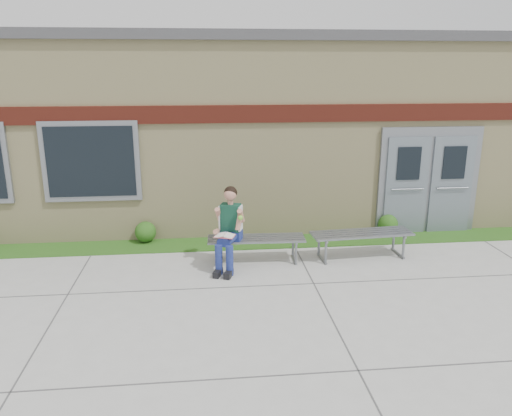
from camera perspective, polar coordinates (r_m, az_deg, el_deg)
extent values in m
plane|color=#9E9E99|center=(7.91, 0.20, -10.45)|extent=(80.00, 80.00, 0.00)
cube|color=#244D14|center=(10.30, -1.35, -4.00)|extent=(16.00, 0.80, 0.02)
cube|color=beige|center=(13.16, -2.61, 9.27)|extent=(16.00, 6.00, 4.00)
cube|color=#3F3F42|center=(13.09, -2.73, 18.44)|extent=(16.20, 6.20, 0.20)
cube|color=maroon|center=(10.09, -1.62, 10.70)|extent=(16.00, 0.06, 0.35)
cube|color=slate|center=(10.42, -18.32, 5.07)|extent=(1.90, 0.08, 1.60)
cube|color=black|center=(10.38, -18.37, 5.03)|extent=(1.70, 0.04, 1.40)
cube|color=slate|center=(11.33, 19.08, 2.98)|extent=(2.20, 0.08, 2.30)
cube|color=slate|center=(11.11, 16.80, 2.40)|extent=(0.92, 0.06, 2.10)
cube|color=slate|center=(11.53, 21.39, 2.45)|extent=(0.92, 0.06, 2.10)
cube|color=slate|center=(9.23, 0.04, -3.50)|extent=(1.81, 0.56, 0.03)
cube|color=slate|center=(9.27, -4.39, -5.07)|extent=(0.06, 0.50, 0.41)
cube|color=slate|center=(9.41, 4.39, -4.74)|extent=(0.06, 0.50, 0.41)
cube|color=slate|center=(9.62, 11.98, -2.85)|extent=(1.95, 0.67, 0.04)
cube|color=slate|center=(9.51, 7.49, -4.53)|extent=(0.09, 0.53, 0.44)
cube|color=slate|center=(9.96, 16.10, -4.07)|extent=(0.09, 0.53, 0.44)
cube|color=navy|center=(9.11, -2.84, -3.08)|extent=(0.43, 0.37, 0.17)
cube|color=#103C29|center=(8.99, -2.91, -1.10)|extent=(0.40, 0.32, 0.50)
sphere|color=tan|center=(8.86, -2.96, 1.57)|extent=(0.29, 0.29, 0.23)
sphere|color=black|center=(8.88, -2.93, 1.74)|extent=(0.30, 0.30, 0.24)
cylinder|color=navy|center=(8.88, -3.95, -3.48)|extent=(0.30, 0.48, 0.16)
cylinder|color=navy|center=(8.82, -2.73, -3.58)|extent=(0.30, 0.48, 0.16)
cylinder|color=navy|center=(8.74, -4.27, -5.91)|extent=(0.13, 0.13, 0.54)
cylinder|color=navy|center=(8.69, -3.03, -6.02)|extent=(0.13, 0.13, 0.54)
cube|color=black|center=(8.76, -4.39, -7.41)|extent=(0.19, 0.30, 0.11)
cube|color=black|center=(8.71, -3.15, -7.53)|extent=(0.19, 0.30, 0.11)
cylinder|color=tan|center=(8.97, -4.29, -0.73)|extent=(0.17, 0.26, 0.29)
cylinder|color=tan|center=(8.86, -1.74, -0.90)|extent=(0.17, 0.26, 0.29)
cube|color=white|center=(8.70, -3.59, -3.13)|extent=(0.40, 0.34, 0.02)
cube|color=#DB5260|center=(8.70, -3.59, -3.21)|extent=(0.40, 0.35, 0.01)
sphere|color=#7CD338|center=(8.71, -1.79, -1.13)|extent=(0.09, 0.09, 0.09)
sphere|color=#244D14|center=(10.51, -12.51, -2.68)|extent=(0.43, 0.43, 0.43)
sphere|color=#244D14|center=(11.13, 14.85, -1.80)|extent=(0.42, 0.42, 0.42)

